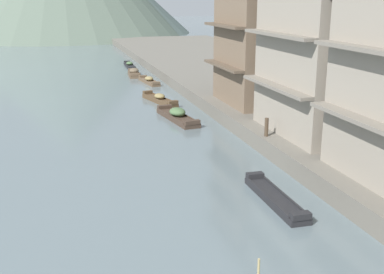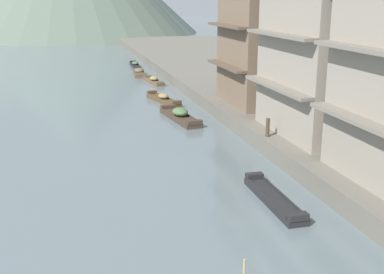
{
  "view_description": "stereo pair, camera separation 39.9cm",
  "coord_description": "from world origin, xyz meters",
  "px_view_note": "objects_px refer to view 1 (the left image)",
  "views": [
    {
      "loc": [
        -3.82,
        -4.89,
        7.9
      ],
      "look_at": [
        2.1,
        16.22,
        1.65
      ],
      "focal_mm": 46.2,
      "sensor_mm": 36.0,
      "label": 1
    },
    {
      "loc": [
        -3.44,
        -4.99,
        7.9
      ],
      "look_at": [
        2.1,
        16.22,
        1.65
      ],
      "focal_mm": 46.2,
      "sensor_mm": 36.0,
      "label": 2
    }
  ],
  "objects_px": {
    "boat_midriver_upstream": "(134,73)",
    "mooring_post_dock_mid": "(266,127)",
    "boat_moored_second": "(149,81)",
    "boat_moored_far": "(177,116)",
    "boat_moored_nearest": "(130,65)",
    "boat_moored_third": "(275,198)",
    "house_waterfront_narrow": "(265,39)",
    "boat_midriver_drifting": "(160,99)",
    "house_waterfront_tall": "(325,51)"
  },
  "relations": [
    {
      "from": "boat_moored_far",
      "to": "boat_midriver_drifting",
      "type": "bearing_deg",
      "value": 89.59
    },
    {
      "from": "house_waterfront_tall",
      "to": "house_waterfront_narrow",
      "type": "height_order",
      "value": "same"
    },
    {
      "from": "boat_moored_third",
      "to": "house_waterfront_narrow",
      "type": "bearing_deg",
      "value": 68.52
    },
    {
      "from": "boat_moored_nearest",
      "to": "boat_midriver_upstream",
      "type": "bearing_deg",
      "value": -94.99
    },
    {
      "from": "mooring_post_dock_mid",
      "to": "boat_moored_second",
      "type": "bearing_deg",
      "value": 94.47
    },
    {
      "from": "boat_midriver_drifting",
      "to": "house_waterfront_narrow",
      "type": "distance_m",
      "value": 9.78
    },
    {
      "from": "boat_moored_third",
      "to": "boat_moored_far",
      "type": "bearing_deg",
      "value": 91.75
    },
    {
      "from": "boat_moored_second",
      "to": "boat_moored_third",
      "type": "relative_size",
      "value": 0.98
    },
    {
      "from": "boat_moored_nearest",
      "to": "boat_moored_far",
      "type": "bearing_deg",
      "value": -91.9
    },
    {
      "from": "boat_midriver_drifting",
      "to": "house_waterfront_narrow",
      "type": "xyz_separation_m",
      "value": [
        5.98,
        -5.95,
        4.95
      ]
    },
    {
      "from": "boat_moored_third",
      "to": "boat_moored_second",
      "type": "bearing_deg",
      "value": 89.03
    },
    {
      "from": "boat_moored_third",
      "to": "boat_midriver_upstream",
      "type": "xyz_separation_m",
      "value": [
        -0.18,
        33.74,
        0.16
      ]
    },
    {
      "from": "boat_moored_nearest",
      "to": "mooring_post_dock_mid",
      "type": "relative_size",
      "value": 5.66
    },
    {
      "from": "boat_moored_second",
      "to": "boat_moored_far",
      "type": "distance_m",
      "value": 14.83
    },
    {
      "from": "boat_moored_third",
      "to": "boat_midriver_upstream",
      "type": "relative_size",
      "value": 1.27
    },
    {
      "from": "boat_moored_second",
      "to": "house_waterfront_narrow",
      "type": "bearing_deg",
      "value": -71.14
    },
    {
      "from": "boat_moored_second",
      "to": "boat_midriver_drifting",
      "type": "height_order",
      "value": "boat_midriver_drifting"
    },
    {
      "from": "boat_moored_nearest",
      "to": "boat_moored_second",
      "type": "height_order",
      "value": "boat_moored_second"
    },
    {
      "from": "boat_moored_second",
      "to": "boat_midriver_drifting",
      "type": "distance_m",
      "value": 8.99
    },
    {
      "from": "boat_midriver_drifting",
      "to": "house_waterfront_tall",
      "type": "height_order",
      "value": "house_waterfront_tall"
    },
    {
      "from": "boat_moored_second",
      "to": "boat_moored_far",
      "type": "xyz_separation_m",
      "value": [
        -0.93,
        -14.8,
        0.06
      ]
    },
    {
      "from": "boat_moored_far",
      "to": "mooring_post_dock_mid",
      "type": "height_order",
      "value": "mooring_post_dock_mid"
    },
    {
      "from": "boat_moored_second",
      "to": "house_waterfront_narrow",
      "type": "distance_m",
      "value": 16.52
    },
    {
      "from": "house_waterfront_narrow",
      "to": "boat_moored_third",
      "type": "bearing_deg",
      "value": -111.48
    },
    {
      "from": "house_waterfront_narrow",
      "to": "boat_moored_second",
      "type": "bearing_deg",
      "value": 108.86
    },
    {
      "from": "boat_moored_third",
      "to": "boat_moored_far",
      "type": "height_order",
      "value": "boat_moored_far"
    },
    {
      "from": "boat_midriver_upstream",
      "to": "boat_moored_third",
      "type": "bearing_deg",
      "value": -89.69
    },
    {
      "from": "boat_moored_nearest",
      "to": "house_waterfront_narrow",
      "type": "distance_m",
      "value": 27.62
    },
    {
      "from": "boat_moored_second",
      "to": "boat_midriver_upstream",
      "type": "distance_m",
      "value": 4.69
    },
    {
      "from": "boat_moored_far",
      "to": "house_waterfront_tall",
      "type": "bearing_deg",
      "value": -54.29
    },
    {
      "from": "boat_moored_nearest",
      "to": "house_waterfront_narrow",
      "type": "height_order",
      "value": "house_waterfront_narrow"
    },
    {
      "from": "boat_moored_nearest",
      "to": "boat_moored_far",
      "type": "distance_m",
      "value": 26.59
    },
    {
      "from": "boat_midriver_drifting",
      "to": "house_waterfront_tall",
      "type": "distance_m",
      "value": 15.94
    },
    {
      "from": "boat_midriver_upstream",
      "to": "mooring_post_dock_mid",
      "type": "bearing_deg",
      "value": -84.89
    },
    {
      "from": "boat_moored_far",
      "to": "house_waterfront_tall",
      "type": "relative_size",
      "value": 0.61
    },
    {
      "from": "boat_moored_second",
      "to": "mooring_post_dock_mid",
      "type": "height_order",
      "value": "mooring_post_dock_mid"
    },
    {
      "from": "boat_moored_second",
      "to": "house_waterfront_tall",
      "type": "bearing_deg",
      "value": -77.89
    },
    {
      "from": "boat_moored_far",
      "to": "boat_midriver_upstream",
      "type": "bearing_deg",
      "value": 89.24
    },
    {
      "from": "boat_moored_nearest",
      "to": "mooring_post_dock_mid",
      "type": "distance_m",
      "value": 34.81
    },
    {
      "from": "boat_moored_second",
      "to": "boat_midriver_upstream",
      "type": "xyz_separation_m",
      "value": [
        -0.67,
        4.65,
        0.1
      ]
    },
    {
      "from": "boat_moored_second",
      "to": "house_waterfront_narrow",
      "type": "height_order",
      "value": "house_waterfront_narrow"
    },
    {
      "from": "boat_midriver_drifting",
      "to": "boat_midriver_upstream",
      "type": "height_order",
      "value": "boat_midriver_upstream"
    },
    {
      "from": "boat_midriver_drifting",
      "to": "boat_moored_third",
      "type": "bearing_deg",
      "value": -88.88
    },
    {
      "from": "mooring_post_dock_mid",
      "to": "boat_midriver_drifting",
      "type": "bearing_deg",
      "value": 100.83
    },
    {
      "from": "boat_midriver_upstream",
      "to": "house_waterfront_tall",
      "type": "relative_size",
      "value": 0.42
    },
    {
      "from": "boat_moored_nearest",
      "to": "boat_moored_third",
      "type": "height_order",
      "value": "boat_moored_nearest"
    },
    {
      "from": "boat_moored_nearest",
      "to": "boat_moored_second",
      "type": "bearing_deg",
      "value": -89.76
    },
    {
      "from": "boat_midriver_drifting",
      "to": "boat_moored_second",
      "type": "bearing_deg",
      "value": 84.34
    },
    {
      "from": "boat_midriver_drifting",
      "to": "mooring_post_dock_mid",
      "type": "xyz_separation_m",
      "value": [
        2.68,
        -14.02,
        1.14
      ]
    },
    {
      "from": "boat_moored_second",
      "to": "boat_moored_far",
      "type": "relative_size",
      "value": 0.86
    }
  ]
}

